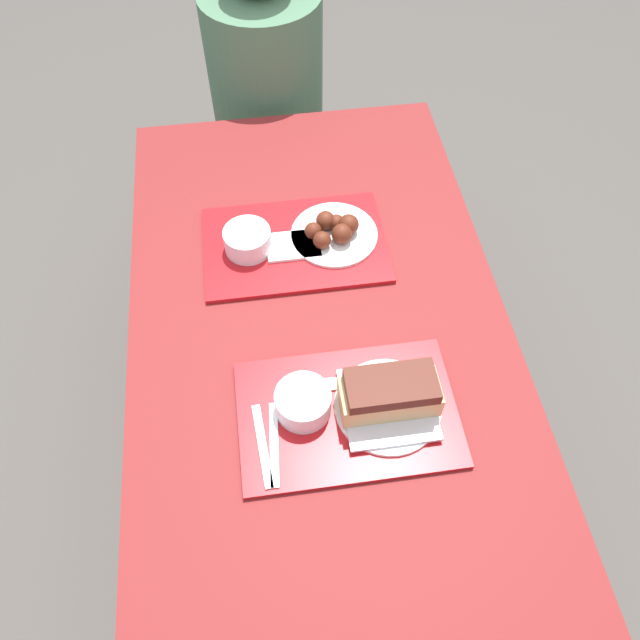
# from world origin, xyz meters

# --- Properties ---
(ground_plane) EXTENTS (12.00, 12.00, 0.00)m
(ground_plane) POSITION_xyz_m (0.00, 0.00, 0.00)
(ground_plane) COLOR #4C4742
(picnic_table) EXTENTS (0.82, 1.44, 0.75)m
(picnic_table) POSITION_xyz_m (0.00, 0.00, 0.64)
(picnic_table) COLOR maroon
(picnic_table) RESTS_ON ground_plane
(picnic_bench_far) EXTENTS (0.78, 0.28, 0.47)m
(picnic_bench_far) POSITION_xyz_m (0.00, 0.94, 0.39)
(picnic_bench_far) COLOR maroon
(picnic_bench_far) RESTS_ON ground_plane
(tray_near) EXTENTS (0.43, 0.28, 0.01)m
(tray_near) POSITION_xyz_m (0.02, -0.22, 0.75)
(tray_near) COLOR #B21419
(tray_near) RESTS_ON picnic_table
(tray_far) EXTENTS (0.43, 0.28, 0.01)m
(tray_far) POSITION_xyz_m (-0.03, 0.23, 0.75)
(tray_far) COLOR #B21419
(tray_far) RESTS_ON picnic_table
(bowl_coleslaw_near) EXTENTS (0.11, 0.11, 0.06)m
(bowl_coleslaw_near) POSITION_xyz_m (-0.06, -0.20, 0.79)
(bowl_coleslaw_near) COLOR silver
(bowl_coleslaw_near) RESTS_ON tray_near
(brisket_sandwich_plate) EXTENTS (0.21, 0.21, 0.10)m
(brisket_sandwich_plate) POSITION_xyz_m (0.10, -0.22, 0.80)
(brisket_sandwich_plate) COLOR white
(brisket_sandwich_plate) RESTS_ON tray_near
(plastic_fork_near) EXTENTS (0.03, 0.17, 0.00)m
(plastic_fork_near) POSITION_xyz_m (-0.15, -0.27, 0.76)
(plastic_fork_near) COLOR white
(plastic_fork_near) RESTS_ON tray_near
(plastic_knife_near) EXTENTS (0.03, 0.17, 0.00)m
(plastic_knife_near) POSITION_xyz_m (-0.12, -0.27, 0.76)
(plastic_knife_near) COLOR white
(plastic_knife_near) RESTS_ON tray_near
(condiment_packet) EXTENTS (0.04, 0.03, 0.01)m
(condiment_packet) POSITION_xyz_m (-0.00, -0.15, 0.76)
(condiment_packet) COLOR #A59E93
(condiment_packet) RESTS_ON tray_near
(bowl_coleslaw_far) EXTENTS (0.11, 0.11, 0.06)m
(bowl_coleslaw_far) POSITION_xyz_m (-0.14, 0.23, 0.79)
(bowl_coleslaw_far) COLOR silver
(bowl_coleslaw_far) RESTS_ON tray_far
(wings_plate_far) EXTENTS (0.20, 0.20, 0.06)m
(wings_plate_far) POSITION_xyz_m (0.07, 0.24, 0.78)
(wings_plate_far) COLOR white
(wings_plate_far) RESTS_ON tray_far
(napkin_far) EXTENTS (0.12, 0.09, 0.01)m
(napkin_far) POSITION_xyz_m (-0.03, 0.22, 0.76)
(napkin_far) COLOR white
(napkin_far) RESTS_ON tray_far
(person_seated_across) EXTENTS (0.34, 0.34, 0.70)m
(person_seated_across) POSITION_xyz_m (-0.03, 0.94, 0.76)
(person_seated_across) COLOR #477051
(person_seated_across) RESTS_ON picnic_bench_far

